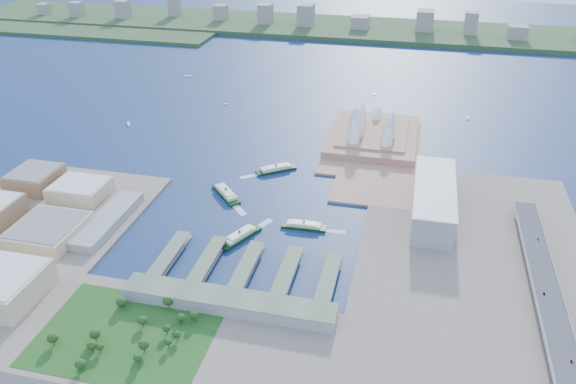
% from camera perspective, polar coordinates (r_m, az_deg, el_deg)
% --- Properties ---
extents(ground, '(3000.00, 3000.00, 0.00)m').
position_cam_1_polar(ground, '(638.46, -3.42, -3.88)').
color(ground, '#0F2348').
rests_on(ground, ground).
extents(west_land, '(220.00, 390.00, 3.00)m').
position_cam_1_polar(west_land, '(673.00, -27.13, -5.42)').
color(west_land, '#7A6D5E').
rests_on(west_land, ground).
extents(south_land, '(720.00, 180.00, 3.00)m').
position_cam_1_polar(south_land, '(485.82, -10.72, -16.92)').
color(south_land, '#7A6D5E').
rests_on(south_land, ground).
extents(east_land, '(240.00, 500.00, 3.00)m').
position_cam_1_polar(east_land, '(581.93, 18.67, -9.15)').
color(east_land, '#7A6D5E').
rests_on(east_land, ground).
extents(peninsula, '(135.00, 220.00, 3.00)m').
position_cam_1_polar(peninsula, '(846.80, 8.62, 4.69)').
color(peninsula, '#A17258').
rests_on(peninsula, ground).
extents(far_shore, '(2200.00, 260.00, 12.00)m').
position_cam_1_polar(far_shore, '(1538.08, 7.31, 16.10)').
color(far_shore, '#2D4926').
rests_on(far_shore, ground).
extents(opera_house, '(134.00, 180.00, 58.00)m').
position_cam_1_polar(opera_house, '(853.47, 8.74, 7.11)').
color(opera_house, white).
rests_on(opera_house, peninsula).
extents(toaster_building, '(45.00, 155.00, 35.00)m').
position_cam_1_polar(toaster_building, '(676.39, 14.57, -0.78)').
color(toaster_building, gray).
rests_on(toaster_building, east_land).
extents(expressway, '(26.00, 340.00, 11.85)m').
position_cam_1_polar(expressway, '(581.03, 24.77, -9.66)').
color(expressway, gray).
rests_on(expressway, east_land).
extents(west_buildings, '(200.00, 280.00, 27.00)m').
position_cam_1_polar(west_buildings, '(687.34, -25.67, -2.82)').
color(west_buildings, olive).
rests_on(west_buildings, west_land).
extents(ferry_wharves, '(184.00, 90.00, 9.30)m').
position_cam_1_polar(ferry_wharves, '(573.66, -4.21, -7.63)').
color(ferry_wharves, '#516048').
rests_on(ferry_wharves, ground).
extents(terminal_building, '(200.00, 28.00, 12.00)m').
position_cam_1_polar(terminal_building, '(526.40, -6.07, -11.06)').
color(terminal_building, gray).
rests_on(terminal_building, south_land).
extents(park, '(150.00, 110.00, 16.00)m').
position_cam_1_polar(park, '(514.61, -16.25, -13.12)').
color(park, '#194714').
rests_on(park, south_land).
extents(far_skyline, '(1900.00, 140.00, 55.00)m').
position_cam_1_polar(far_skyline, '(1511.52, 7.30, 17.17)').
color(far_skyline, gray).
rests_on(far_skyline, far_shore).
extents(ferry_a, '(49.67, 52.87, 10.94)m').
position_cam_1_polar(ferry_a, '(706.81, -6.32, 0.02)').
color(ferry_a, black).
rests_on(ferry_a, ground).
extents(ferry_b, '(53.10, 44.41, 10.51)m').
position_cam_1_polar(ferry_b, '(762.95, -1.23, 2.50)').
color(ferry_b, black).
rests_on(ferry_b, ground).
extents(ferry_c, '(37.94, 57.03, 10.69)m').
position_cam_1_polar(ferry_c, '(621.99, -4.92, -4.34)').
color(ferry_c, black).
rests_on(ferry_c, ground).
extents(ferry_d, '(51.83, 14.79, 9.72)m').
position_cam_1_polar(ferry_d, '(638.76, 1.63, -3.29)').
color(ferry_d, black).
rests_on(ferry_d, ground).
extents(boat_a, '(11.43, 15.85, 3.08)m').
position_cam_1_polar(boat_a, '(951.89, -15.89, 6.70)').
color(boat_a, white).
rests_on(boat_a, ground).
extents(boat_b, '(9.06, 7.87, 2.42)m').
position_cam_1_polar(boat_b, '(1008.12, -6.30, 8.89)').
color(boat_b, white).
rests_on(boat_b, ground).
extents(boat_c, '(5.37, 11.82, 2.57)m').
position_cam_1_polar(boat_c, '(985.41, 17.77, 7.17)').
color(boat_c, white).
rests_on(boat_c, ground).
extents(boat_d, '(16.38, 5.84, 2.71)m').
position_cam_1_polar(boat_d, '(1172.17, -10.11, 11.53)').
color(boat_d, white).
rests_on(boat_d, ground).
extents(boat_e, '(4.50, 10.93, 2.61)m').
position_cam_1_polar(boat_e, '(1063.30, 8.79, 9.81)').
color(boat_e, white).
rests_on(boat_e, ground).
extents(car_a, '(1.38, 3.42, 1.17)m').
position_cam_1_polar(car_a, '(513.02, 26.86, -15.10)').
color(car_a, slate).
rests_on(car_a, expressway).
extents(car_b, '(1.24, 3.56, 1.17)m').
position_cam_1_polar(car_b, '(572.92, 24.58, -9.39)').
color(car_b, slate).
rests_on(car_b, expressway).
extents(car_c, '(1.73, 4.26, 1.24)m').
position_cam_1_polar(car_c, '(650.94, 24.07, -4.37)').
color(car_c, slate).
rests_on(car_c, expressway).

